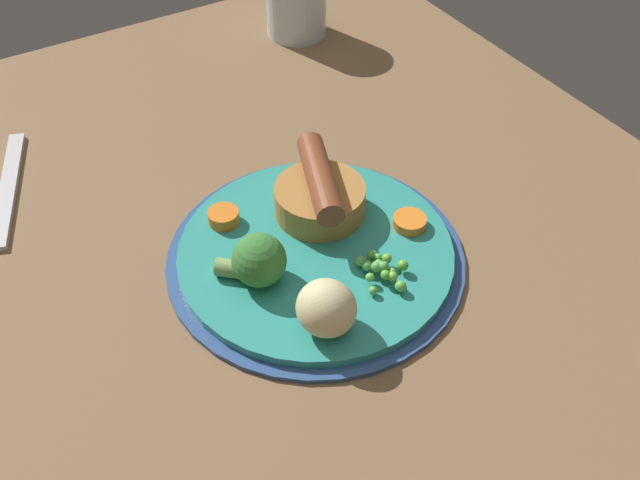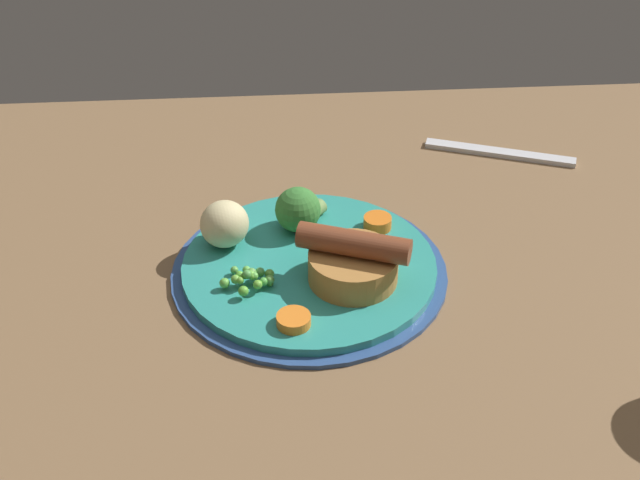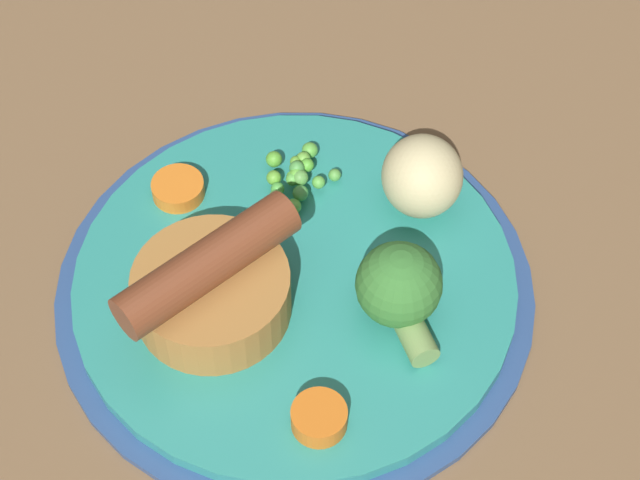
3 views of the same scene
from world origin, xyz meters
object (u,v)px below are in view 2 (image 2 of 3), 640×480
sausage_pudding (358,261)px  fork (503,153)px  dinner_plate (314,271)px  broccoli_floret_near (303,210)px  pea_pile (254,278)px  potato_chunk_2 (229,224)px  carrot_slice_0 (299,320)px  carrot_slice_1 (382,222)px

sausage_pudding → fork: bearing=70.9°
dinner_plate → broccoli_floret_near: 7.18cm
broccoli_floret_near → fork: broccoli_floret_near is taller
pea_pile → potato_chunk_2: size_ratio=1.09×
carrot_slice_0 → broccoli_floret_near: bearing=85.1°
pea_pile → carrot_slice_1: (13.33, 8.83, -0.34)cm
broccoli_floret_near → potato_chunk_2: bearing=-32.1°
potato_chunk_2 → fork: bearing=28.8°
dinner_plate → carrot_slice_0: bearing=-102.6°
sausage_pudding → potato_chunk_2: (-12.28, 6.76, 0.23)cm
sausage_pudding → carrot_slice_0: sausage_pudding is taller
potato_chunk_2 → broccoli_floret_near: bearing=16.6°
sausage_pudding → carrot_slice_0: bearing=-113.5°
broccoli_floret_near → potato_chunk_2: same height
fork → pea_pile: bearing=-120.6°
dinner_plate → pea_pile: (-5.86, -2.92, 1.81)cm
potato_chunk_2 → dinner_plate: bearing=-26.9°
pea_pile → broccoli_floret_near: bearing=61.0°
pea_pile → potato_chunk_2: bearing=108.7°
dinner_plate → broccoli_floret_near: broccoli_floret_near is taller
carrot_slice_0 → carrot_slice_1: 17.47cm
potato_chunk_2 → carrot_slice_1: size_ratio=1.71×
broccoli_floret_near → carrot_slice_1: broccoli_floret_near is taller
potato_chunk_2 → carrot_slice_0: (6.29, -12.97, -1.92)cm
dinner_plate → carrot_slice_1: (7.47, 5.91, 1.47)cm
pea_pile → potato_chunk_2: (-2.40, 7.10, 1.44)cm
potato_chunk_2 → carrot_slice_0: size_ratio=1.58×
sausage_pudding → fork: 32.28cm
dinner_plate → sausage_pudding: bearing=-32.6°
sausage_pudding → broccoli_floret_near: size_ratio=1.86×
carrot_slice_0 → carrot_slice_1: carrot_slice_1 is taller
sausage_pudding → carrot_slice_0: size_ratio=3.48×
dinner_plate → broccoli_floret_near: size_ratio=4.66×
broccoli_floret_near → carrot_slice_1: size_ratio=2.01×
sausage_pudding → carrot_slice_1: size_ratio=3.75×
potato_chunk_2 → fork: 37.51cm
carrot_slice_0 → fork: size_ratio=0.17×
carrot_slice_0 → fork: (26.43, 30.99, -1.60)cm
pea_pile → fork: 39.42cm
pea_pile → carrot_slice_0: 7.06cm
pea_pile → fork: pea_pile is taller
broccoli_floret_near → fork: bearing=163.4°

